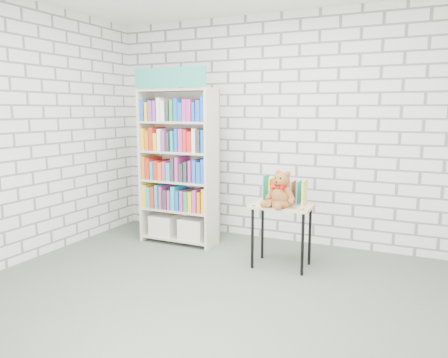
% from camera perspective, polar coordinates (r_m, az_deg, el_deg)
% --- Properties ---
extents(ground, '(4.50, 4.50, 0.00)m').
position_cam_1_polar(ground, '(3.98, -2.27, -15.36)').
color(ground, '#4D584A').
rests_on(ground, ground).
extents(room_shell, '(4.52, 4.02, 2.81)m').
position_cam_1_polar(room_shell, '(3.63, -2.45, 11.28)').
color(room_shell, silver).
rests_on(room_shell, ground).
extents(bookshelf, '(0.95, 0.37, 2.12)m').
position_cam_1_polar(bookshelf, '(5.37, -5.91, 1.77)').
color(bookshelf, beige).
rests_on(bookshelf, ground).
extents(display_table, '(0.63, 0.45, 0.67)m').
position_cam_1_polar(display_table, '(4.59, 7.57, -4.46)').
color(display_table, tan).
rests_on(display_table, ground).
extents(table_books, '(0.44, 0.20, 0.26)m').
position_cam_1_polar(table_books, '(4.64, 7.96, -1.51)').
color(table_books, teal).
rests_on(table_books, display_table).
extents(teddy_bear, '(0.34, 0.33, 0.37)m').
position_cam_1_polar(teddy_bear, '(4.45, 7.41, -1.72)').
color(teddy_bear, brown).
rests_on(teddy_bear, display_table).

